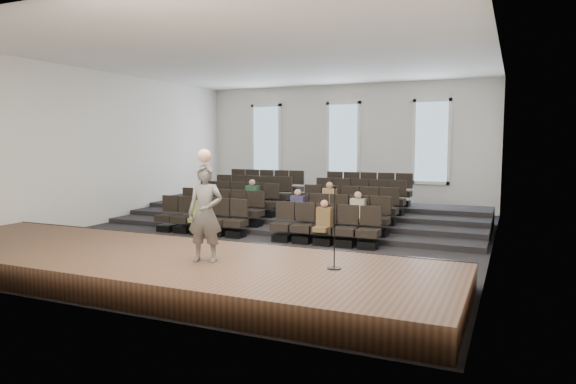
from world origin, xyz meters
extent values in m
plane|color=black|center=(0.00, 0.00, 0.00)|extent=(14.00, 14.00, 0.00)
cube|color=white|center=(0.00, 0.00, 5.01)|extent=(12.00, 14.00, 0.02)
cube|color=silver|center=(0.00, 7.02, 2.50)|extent=(12.00, 0.04, 5.00)
cube|color=silver|center=(0.00, -7.02, 2.50)|extent=(12.00, 0.04, 5.00)
cube|color=silver|center=(-6.02, 0.00, 2.50)|extent=(0.04, 14.00, 5.00)
cube|color=silver|center=(6.02, 0.00, 2.50)|extent=(0.04, 14.00, 5.00)
cube|color=#503822|center=(0.00, -5.10, 0.25)|extent=(11.80, 3.60, 0.50)
cube|color=black|center=(0.00, -3.33, 0.25)|extent=(11.80, 0.06, 0.52)
cube|color=black|center=(0.00, 2.33, 0.07)|extent=(11.80, 4.80, 0.15)
cube|color=black|center=(0.00, 2.85, 0.15)|extent=(11.80, 3.75, 0.30)
cube|color=black|center=(0.00, 3.38, 0.22)|extent=(11.80, 2.70, 0.45)
cube|color=black|center=(0.00, 3.90, 0.30)|extent=(11.80, 1.65, 0.60)
cube|color=black|center=(-3.13, -0.60, 0.10)|extent=(0.47, 0.43, 0.20)
cube|color=black|center=(-3.13, -0.60, 0.41)|extent=(0.55, 0.50, 0.19)
cube|color=black|center=(-3.13, -0.39, 0.82)|extent=(0.55, 0.08, 0.50)
cube|color=black|center=(-2.53, -0.60, 0.10)|extent=(0.47, 0.43, 0.20)
cube|color=black|center=(-2.53, -0.60, 0.41)|extent=(0.55, 0.50, 0.19)
cube|color=black|center=(-2.53, -0.39, 0.82)|extent=(0.55, 0.08, 0.50)
cube|color=black|center=(-1.93, -0.60, 0.10)|extent=(0.47, 0.43, 0.20)
cube|color=black|center=(-1.93, -0.60, 0.41)|extent=(0.55, 0.50, 0.19)
cube|color=black|center=(-1.93, -0.39, 0.82)|extent=(0.55, 0.08, 0.50)
cube|color=black|center=(-1.33, -0.60, 0.10)|extent=(0.47, 0.43, 0.20)
cube|color=black|center=(-1.33, -0.60, 0.41)|extent=(0.55, 0.50, 0.19)
cube|color=black|center=(-1.33, -0.39, 0.82)|extent=(0.55, 0.08, 0.50)
cube|color=black|center=(-0.73, -0.60, 0.10)|extent=(0.47, 0.43, 0.20)
cube|color=black|center=(-0.73, -0.60, 0.41)|extent=(0.55, 0.50, 0.19)
cube|color=black|center=(-0.73, -0.39, 0.82)|extent=(0.55, 0.08, 0.50)
cube|color=black|center=(0.73, -0.60, 0.10)|extent=(0.47, 0.43, 0.20)
cube|color=black|center=(0.73, -0.60, 0.41)|extent=(0.55, 0.50, 0.19)
cube|color=black|center=(0.73, -0.39, 0.82)|extent=(0.55, 0.08, 0.50)
cube|color=black|center=(1.33, -0.60, 0.10)|extent=(0.47, 0.43, 0.20)
cube|color=black|center=(1.33, -0.60, 0.41)|extent=(0.55, 0.50, 0.19)
cube|color=black|center=(1.33, -0.39, 0.82)|extent=(0.55, 0.08, 0.50)
cube|color=black|center=(1.93, -0.60, 0.10)|extent=(0.47, 0.43, 0.20)
cube|color=black|center=(1.93, -0.60, 0.41)|extent=(0.55, 0.50, 0.19)
cube|color=black|center=(1.93, -0.39, 0.82)|extent=(0.55, 0.08, 0.50)
cube|color=black|center=(2.53, -0.60, 0.10)|extent=(0.47, 0.43, 0.20)
cube|color=black|center=(2.53, -0.60, 0.41)|extent=(0.55, 0.50, 0.19)
cube|color=black|center=(2.53, -0.39, 0.82)|extent=(0.55, 0.08, 0.50)
cube|color=black|center=(3.13, -0.60, 0.10)|extent=(0.47, 0.43, 0.20)
cube|color=black|center=(3.13, -0.60, 0.41)|extent=(0.55, 0.50, 0.19)
cube|color=black|center=(3.13, -0.39, 0.82)|extent=(0.55, 0.08, 0.50)
cube|color=black|center=(-3.13, 0.45, 0.25)|extent=(0.47, 0.43, 0.20)
cube|color=black|center=(-3.13, 0.45, 0.56)|extent=(0.55, 0.50, 0.19)
cube|color=black|center=(-3.13, 0.66, 0.97)|extent=(0.55, 0.08, 0.50)
cube|color=black|center=(-2.53, 0.45, 0.25)|extent=(0.47, 0.43, 0.20)
cube|color=black|center=(-2.53, 0.45, 0.56)|extent=(0.55, 0.50, 0.19)
cube|color=black|center=(-2.53, 0.66, 0.97)|extent=(0.55, 0.08, 0.50)
cube|color=black|center=(-1.93, 0.45, 0.25)|extent=(0.47, 0.43, 0.20)
cube|color=black|center=(-1.93, 0.45, 0.56)|extent=(0.55, 0.50, 0.19)
cube|color=black|center=(-1.93, 0.66, 0.97)|extent=(0.55, 0.08, 0.50)
cube|color=black|center=(-1.33, 0.45, 0.25)|extent=(0.47, 0.43, 0.20)
cube|color=black|center=(-1.33, 0.45, 0.56)|extent=(0.55, 0.50, 0.19)
cube|color=black|center=(-1.33, 0.66, 0.97)|extent=(0.55, 0.08, 0.50)
cube|color=black|center=(-0.73, 0.45, 0.25)|extent=(0.47, 0.43, 0.20)
cube|color=black|center=(-0.73, 0.45, 0.56)|extent=(0.55, 0.50, 0.19)
cube|color=black|center=(-0.73, 0.66, 0.97)|extent=(0.55, 0.08, 0.50)
cube|color=black|center=(0.73, 0.45, 0.25)|extent=(0.47, 0.43, 0.20)
cube|color=black|center=(0.73, 0.45, 0.56)|extent=(0.55, 0.50, 0.19)
cube|color=black|center=(0.73, 0.66, 0.97)|extent=(0.55, 0.08, 0.50)
cube|color=black|center=(1.33, 0.45, 0.25)|extent=(0.47, 0.43, 0.20)
cube|color=black|center=(1.33, 0.45, 0.56)|extent=(0.55, 0.50, 0.19)
cube|color=black|center=(1.33, 0.66, 0.97)|extent=(0.55, 0.08, 0.50)
cube|color=black|center=(1.93, 0.45, 0.25)|extent=(0.47, 0.43, 0.20)
cube|color=black|center=(1.93, 0.45, 0.56)|extent=(0.55, 0.50, 0.19)
cube|color=black|center=(1.93, 0.66, 0.97)|extent=(0.55, 0.08, 0.50)
cube|color=black|center=(2.53, 0.45, 0.25)|extent=(0.47, 0.43, 0.20)
cube|color=black|center=(2.53, 0.45, 0.56)|extent=(0.55, 0.50, 0.19)
cube|color=black|center=(2.53, 0.66, 0.97)|extent=(0.55, 0.08, 0.50)
cube|color=black|center=(3.13, 0.45, 0.25)|extent=(0.47, 0.43, 0.20)
cube|color=black|center=(3.13, 0.45, 0.56)|extent=(0.55, 0.50, 0.19)
cube|color=black|center=(3.13, 0.66, 0.97)|extent=(0.55, 0.08, 0.50)
cube|color=black|center=(-3.13, 1.50, 0.40)|extent=(0.47, 0.42, 0.20)
cube|color=black|center=(-3.13, 1.50, 0.71)|extent=(0.55, 0.50, 0.19)
cube|color=black|center=(-3.13, 1.71, 1.12)|extent=(0.55, 0.08, 0.50)
cube|color=black|center=(-2.53, 1.50, 0.40)|extent=(0.47, 0.42, 0.20)
cube|color=black|center=(-2.53, 1.50, 0.71)|extent=(0.55, 0.50, 0.19)
cube|color=black|center=(-2.53, 1.71, 1.12)|extent=(0.55, 0.08, 0.50)
cube|color=black|center=(-1.93, 1.50, 0.40)|extent=(0.47, 0.42, 0.20)
cube|color=black|center=(-1.93, 1.50, 0.71)|extent=(0.55, 0.50, 0.19)
cube|color=black|center=(-1.93, 1.71, 1.12)|extent=(0.55, 0.08, 0.50)
cube|color=black|center=(-1.33, 1.50, 0.40)|extent=(0.47, 0.42, 0.20)
cube|color=black|center=(-1.33, 1.50, 0.71)|extent=(0.55, 0.50, 0.19)
cube|color=black|center=(-1.33, 1.71, 1.12)|extent=(0.55, 0.08, 0.50)
cube|color=black|center=(-0.73, 1.50, 0.40)|extent=(0.47, 0.42, 0.20)
cube|color=black|center=(-0.73, 1.50, 0.71)|extent=(0.55, 0.50, 0.19)
cube|color=black|center=(-0.73, 1.71, 1.12)|extent=(0.55, 0.08, 0.50)
cube|color=black|center=(0.73, 1.50, 0.40)|extent=(0.47, 0.42, 0.20)
cube|color=black|center=(0.73, 1.50, 0.71)|extent=(0.55, 0.50, 0.19)
cube|color=black|center=(0.73, 1.71, 1.12)|extent=(0.55, 0.08, 0.50)
cube|color=black|center=(1.33, 1.50, 0.40)|extent=(0.47, 0.42, 0.20)
cube|color=black|center=(1.33, 1.50, 0.71)|extent=(0.55, 0.50, 0.19)
cube|color=black|center=(1.33, 1.71, 1.12)|extent=(0.55, 0.08, 0.50)
cube|color=black|center=(1.93, 1.50, 0.40)|extent=(0.47, 0.42, 0.20)
cube|color=black|center=(1.93, 1.50, 0.71)|extent=(0.55, 0.50, 0.19)
cube|color=black|center=(1.93, 1.71, 1.12)|extent=(0.55, 0.08, 0.50)
cube|color=black|center=(2.53, 1.50, 0.40)|extent=(0.47, 0.42, 0.20)
cube|color=black|center=(2.53, 1.50, 0.71)|extent=(0.55, 0.50, 0.19)
cube|color=black|center=(2.53, 1.71, 1.12)|extent=(0.55, 0.08, 0.50)
cube|color=black|center=(3.13, 1.50, 0.40)|extent=(0.47, 0.42, 0.20)
cube|color=black|center=(3.13, 1.50, 0.71)|extent=(0.55, 0.50, 0.19)
cube|color=black|center=(3.13, 1.71, 1.12)|extent=(0.55, 0.08, 0.50)
cube|color=black|center=(-3.13, 2.55, 0.55)|extent=(0.47, 0.42, 0.20)
cube|color=black|center=(-3.13, 2.55, 0.86)|extent=(0.55, 0.50, 0.19)
cube|color=black|center=(-3.13, 2.76, 1.27)|extent=(0.55, 0.08, 0.50)
cube|color=black|center=(-2.53, 2.55, 0.55)|extent=(0.47, 0.42, 0.20)
cube|color=black|center=(-2.53, 2.55, 0.86)|extent=(0.55, 0.50, 0.19)
cube|color=black|center=(-2.53, 2.76, 1.27)|extent=(0.55, 0.08, 0.50)
cube|color=black|center=(-1.93, 2.55, 0.55)|extent=(0.47, 0.42, 0.20)
cube|color=black|center=(-1.93, 2.55, 0.86)|extent=(0.55, 0.50, 0.19)
cube|color=black|center=(-1.93, 2.76, 1.27)|extent=(0.55, 0.08, 0.50)
cube|color=black|center=(-1.33, 2.55, 0.55)|extent=(0.47, 0.42, 0.20)
cube|color=black|center=(-1.33, 2.55, 0.86)|extent=(0.55, 0.50, 0.19)
cube|color=black|center=(-1.33, 2.76, 1.27)|extent=(0.55, 0.08, 0.50)
cube|color=black|center=(-0.73, 2.55, 0.55)|extent=(0.47, 0.42, 0.20)
cube|color=black|center=(-0.73, 2.55, 0.86)|extent=(0.55, 0.50, 0.19)
cube|color=black|center=(-0.73, 2.76, 1.27)|extent=(0.55, 0.08, 0.50)
cube|color=black|center=(0.73, 2.55, 0.55)|extent=(0.47, 0.42, 0.20)
cube|color=black|center=(0.73, 2.55, 0.86)|extent=(0.55, 0.50, 0.19)
cube|color=black|center=(0.73, 2.76, 1.27)|extent=(0.55, 0.08, 0.50)
cube|color=black|center=(1.33, 2.55, 0.55)|extent=(0.47, 0.42, 0.20)
cube|color=black|center=(1.33, 2.55, 0.86)|extent=(0.55, 0.50, 0.19)
cube|color=black|center=(1.33, 2.76, 1.27)|extent=(0.55, 0.08, 0.50)
cube|color=black|center=(1.93, 2.55, 0.55)|extent=(0.47, 0.42, 0.20)
cube|color=black|center=(1.93, 2.55, 0.86)|extent=(0.55, 0.50, 0.19)
cube|color=black|center=(1.93, 2.76, 1.27)|extent=(0.55, 0.08, 0.50)
cube|color=black|center=(2.53, 2.55, 0.55)|extent=(0.47, 0.42, 0.20)
cube|color=black|center=(2.53, 2.55, 0.86)|extent=(0.55, 0.50, 0.19)
cube|color=black|center=(2.53, 2.76, 1.27)|extent=(0.55, 0.08, 0.50)
cube|color=black|center=(3.13, 2.55, 0.55)|extent=(0.47, 0.42, 0.20)
cube|color=black|center=(3.13, 2.55, 0.86)|extent=(0.55, 0.50, 0.19)
cube|color=black|center=(3.13, 2.76, 1.27)|extent=(0.55, 0.08, 0.50)
cube|color=black|center=(-3.13, 3.60, 0.70)|extent=(0.47, 0.42, 0.20)
cube|color=black|center=(-3.13, 3.60, 1.01)|extent=(0.55, 0.50, 0.19)
cube|color=black|center=(-3.13, 3.81, 1.42)|extent=(0.55, 0.08, 0.50)
cube|color=black|center=(-2.53, 3.60, 0.70)|extent=(0.47, 0.42, 0.20)
cube|color=black|center=(-2.53, 3.60, 1.01)|extent=(0.55, 0.50, 0.19)
cube|color=black|center=(-2.53, 3.81, 1.42)|extent=(0.55, 0.08, 0.50)
cube|color=black|center=(-1.93, 3.60, 0.70)|extent=(0.47, 0.42, 0.20)
cube|color=black|center=(-1.93, 3.60, 1.01)|extent=(0.55, 0.50, 0.19)
cube|color=black|center=(-1.93, 3.81, 1.42)|extent=(0.55, 0.08, 0.50)
cube|color=black|center=(-1.33, 3.60, 0.70)|extent=(0.47, 0.42, 0.20)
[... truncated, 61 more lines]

